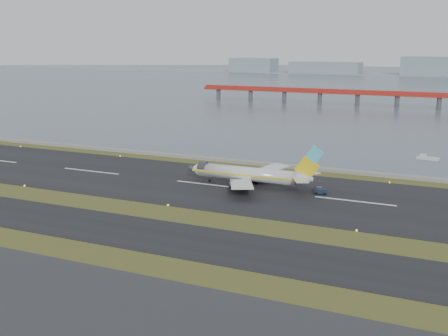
% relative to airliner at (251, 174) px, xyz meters
% --- Properties ---
extents(ground, '(1000.00, 1000.00, 0.00)m').
position_rel_airliner_xyz_m(ground, '(-11.29, -32.84, -3.46)').
color(ground, '#3D4C1B').
rests_on(ground, ground).
extents(taxiway_strip, '(1000.00, 18.00, 0.10)m').
position_rel_airliner_xyz_m(taxiway_strip, '(-11.29, -44.84, -3.41)').
color(taxiway_strip, black).
rests_on(taxiway_strip, ground).
extents(runway_strip, '(1000.00, 45.00, 0.10)m').
position_rel_airliner_xyz_m(runway_strip, '(-11.29, -2.84, -3.41)').
color(runway_strip, black).
rests_on(runway_strip, ground).
extents(seawall, '(1000.00, 2.50, 1.00)m').
position_rel_airliner_xyz_m(seawall, '(-11.29, 27.16, -2.96)').
color(seawall, gray).
rests_on(seawall, ground).
extents(bay_water, '(1400.00, 800.00, 1.30)m').
position_rel_airliner_xyz_m(bay_water, '(-11.29, 427.16, -3.46)').
color(bay_water, '#404F5B').
rests_on(bay_water, ground).
extents(red_pier, '(260.00, 5.00, 10.20)m').
position_rel_airliner_xyz_m(red_pier, '(8.71, 217.16, 3.82)').
color(red_pier, '#B1271E').
rests_on(red_pier, ground).
extents(far_shoreline, '(1400.00, 80.00, 60.50)m').
position_rel_airliner_xyz_m(far_shoreline, '(2.33, 587.16, 2.61)').
color(far_shoreline, '#85959D').
rests_on(far_shoreline, ground).
extents(airliner, '(38.52, 32.89, 12.80)m').
position_rel_airliner_xyz_m(airliner, '(0.00, 0.00, 0.00)').
color(airliner, silver).
rests_on(airliner, ground).
extents(pushback_tug, '(3.39, 2.41, 1.97)m').
position_rel_airliner_xyz_m(pushback_tug, '(19.18, 0.26, -2.50)').
color(pushback_tug, '#122133').
rests_on(pushback_tug, ground).
extents(workboat_near, '(7.56, 2.90, 1.80)m').
position_rel_airliner_xyz_m(workboat_near, '(40.21, 58.36, -2.89)').
color(workboat_near, silver).
rests_on(workboat_near, ground).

